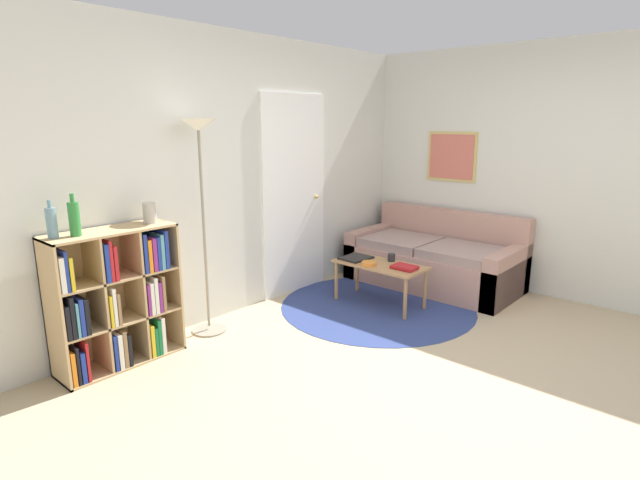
{
  "coord_description": "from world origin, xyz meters",
  "views": [
    {
      "loc": [
        -3.11,
        -1.42,
        1.8
      ],
      "look_at": [
        -0.11,
        1.23,
        0.85
      ],
      "focal_mm": 28.0,
      "sensor_mm": 36.0,
      "label": 1
    }
  ],
  "objects_px": {
    "bookshelf": "(116,300)",
    "cup": "(391,257)",
    "bowl": "(369,263)",
    "bottle_middle": "(74,218)",
    "vase_on_shelf": "(150,213)",
    "couch": "(436,260)",
    "floor_lamp": "(200,163)",
    "bottle_left": "(52,222)",
    "laptop": "(356,258)",
    "coffee_table": "(380,268)"
  },
  "relations": [
    {
      "from": "bottle_middle",
      "to": "vase_on_shelf",
      "type": "distance_m",
      "value": 0.57
    },
    {
      "from": "coffee_table",
      "to": "laptop",
      "type": "xyz_separation_m",
      "value": [
        -0.02,
        0.29,
        0.06
      ]
    },
    {
      "from": "bottle_left",
      "to": "vase_on_shelf",
      "type": "relative_size",
      "value": 1.61
    },
    {
      "from": "couch",
      "to": "coffee_table",
      "type": "xyz_separation_m",
      "value": [
        -0.98,
        0.1,
        0.1
      ]
    },
    {
      "from": "bottle_middle",
      "to": "vase_on_shelf",
      "type": "bearing_deg",
      "value": 2.6
    },
    {
      "from": "bookshelf",
      "to": "bowl",
      "type": "height_order",
      "value": "bookshelf"
    },
    {
      "from": "couch",
      "to": "coffee_table",
      "type": "bearing_deg",
      "value": 174.35
    },
    {
      "from": "bookshelf",
      "to": "vase_on_shelf",
      "type": "height_order",
      "value": "vase_on_shelf"
    },
    {
      "from": "couch",
      "to": "bowl",
      "type": "bearing_deg",
      "value": 172.67
    },
    {
      "from": "cup",
      "to": "vase_on_shelf",
      "type": "distance_m",
      "value": 2.4
    },
    {
      "from": "coffee_table",
      "to": "vase_on_shelf",
      "type": "distance_m",
      "value": 2.29
    },
    {
      "from": "bowl",
      "to": "bottle_left",
      "type": "relative_size",
      "value": 0.57
    },
    {
      "from": "couch",
      "to": "bottle_middle",
      "type": "height_order",
      "value": "bottle_middle"
    },
    {
      "from": "coffee_table",
      "to": "bottle_left",
      "type": "height_order",
      "value": "bottle_left"
    },
    {
      "from": "coffee_table",
      "to": "bottle_left",
      "type": "xyz_separation_m",
      "value": [
        -2.73,
        0.78,
        0.78
      ]
    },
    {
      "from": "bookshelf",
      "to": "cup",
      "type": "relative_size",
      "value": 13.31
    },
    {
      "from": "bookshelf",
      "to": "cup",
      "type": "distance_m",
      "value": 2.62
    },
    {
      "from": "coffee_table",
      "to": "cup",
      "type": "xyz_separation_m",
      "value": [
        0.14,
        -0.04,
        0.09
      ]
    },
    {
      "from": "couch",
      "to": "cup",
      "type": "height_order",
      "value": "couch"
    },
    {
      "from": "bowl",
      "to": "bottle_middle",
      "type": "relative_size",
      "value": 0.51
    },
    {
      "from": "bottle_left",
      "to": "bottle_middle",
      "type": "relative_size",
      "value": 0.89
    },
    {
      "from": "coffee_table",
      "to": "bowl",
      "type": "bearing_deg",
      "value": 160.0
    },
    {
      "from": "floor_lamp",
      "to": "bottle_left",
      "type": "relative_size",
      "value": 7.07
    },
    {
      "from": "bottle_left",
      "to": "vase_on_shelf",
      "type": "distance_m",
      "value": 0.7
    },
    {
      "from": "couch",
      "to": "bottle_left",
      "type": "relative_size",
      "value": 7.12
    },
    {
      "from": "couch",
      "to": "laptop",
      "type": "bearing_deg",
      "value": 158.98
    },
    {
      "from": "bookshelf",
      "to": "couch",
      "type": "distance_m",
      "value": 3.45
    },
    {
      "from": "laptop",
      "to": "vase_on_shelf",
      "type": "bearing_deg",
      "value": 166.72
    },
    {
      "from": "floor_lamp",
      "to": "bowl",
      "type": "height_order",
      "value": "floor_lamp"
    },
    {
      "from": "coffee_table",
      "to": "couch",
      "type": "bearing_deg",
      "value": -5.65
    },
    {
      "from": "bowl",
      "to": "vase_on_shelf",
      "type": "height_order",
      "value": "vase_on_shelf"
    },
    {
      "from": "bookshelf",
      "to": "laptop",
      "type": "relative_size",
      "value": 3.29
    },
    {
      "from": "cup",
      "to": "bottle_left",
      "type": "xyz_separation_m",
      "value": [
        -2.87,
        0.81,
        0.68
      ]
    },
    {
      "from": "laptop",
      "to": "cup",
      "type": "distance_m",
      "value": 0.37
    },
    {
      "from": "bookshelf",
      "to": "cup",
      "type": "xyz_separation_m",
      "value": [
        2.5,
        -0.8,
        -0.04
      ]
    },
    {
      "from": "bowl",
      "to": "vase_on_shelf",
      "type": "xyz_separation_m",
      "value": [
        -1.9,
        0.71,
        0.68
      ]
    },
    {
      "from": "bookshelf",
      "to": "bottle_left",
      "type": "xyz_separation_m",
      "value": [
        -0.37,
        0.02,
        0.64
      ]
    },
    {
      "from": "floor_lamp",
      "to": "cup",
      "type": "relative_size",
      "value": 23.33
    },
    {
      "from": "bookshelf",
      "to": "coffee_table",
      "type": "relative_size",
      "value": 1.15
    },
    {
      "from": "vase_on_shelf",
      "to": "bowl",
      "type": "bearing_deg",
      "value": -20.61
    },
    {
      "from": "floor_lamp",
      "to": "cup",
      "type": "bearing_deg",
      "value": -24.68
    },
    {
      "from": "bookshelf",
      "to": "coffee_table",
      "type": "xyz_separation_m",
      "value": [
        2.35,
        -0.76,
        -0.13
      ]
    },
    {
      "from": "bottle_left",
      "to": "laptop",
      "type": "bearing_deg",
      "value": -10.25
    },
    {
      "from": "bowl",
      "to": "bookshelf",
      "type": "bearing_deg",
      "value": 162.27
    },
    {
      "from": "bookshelf",
      "to": "couch",
      "type": "xyz_separation_m",
      "value": [
        3.33,
        -0.85,
        -0.23
      ]
    },
    {
      "from": "laptop",
      "to": "vase_on_shelf",
      "type": "height_order",
      "value": "vase_on_shelf"
    },
    {
      "from": "bowl",
      "to": "vase_on_shelf",
      "type": "bearing_deg",
      "value": 159.39
    },
    {
      "from": "cup",
      "to": "bottle_middle",
      "type": "bearing_deg",
      "value": 164.28
    },
    {
      "from": "couch",
      "to": "bottle_left",
      "type": "height_order",
      "value": "bottle_left"
    },
    {
      "from": "floor_lamp",
      "to": "bottle_middle",
      "type": "height_order",
      "value": "floor_lamp"
    }
  ]
}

